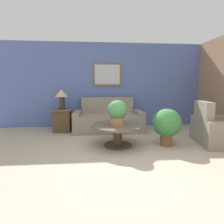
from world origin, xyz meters
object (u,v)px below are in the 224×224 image
object	(u,v)px
potted_plant_on_table	(117,112)
potted_plant_floor	(167,124)
armchair	(218,131)
side_table	(63,120)
coffee_table	(118,131)
couch_main	(108,120)
table_lamp	(62,96)

from	to	relation	value
potted_plant_on_table	potted_plant_floor	world-z (taller)	potted_plant_on_table
armchair	side_table	xyz separation A→B (m)	(-3.62, 1.44, 0.03)
armchair	potted_plant_on_table	distance (m)	2.27
coffee_table	potted_plant_on_table	world-z (taller)	potted_plant_on_table
couch_main	armchair	distance (m)	2.74
coffee_table	side_table	size ratio (longest dim) A/B	1.68
side_table	potted_plant_floor	xyz separation A→B (m)	(2.46, -1.43, 0.14)
armchair	side_table	bearing A→B (deg)	78.30
couch_main	table_lamp	size ratio (longest dim) A/B	3.51
table_lamp	potted_plant_floor	size ratio (longest dim) A/B	0.69
armchair	potted_plant_floor	distance (m)	1.18
side_table	coffee_table	bearing A→B (deg)	-44.27
armchair	coffee_table	world-z (taller)	armchair
armchair	coffee_table	xyz separation A→B (m)	(-2.21, 0.06, 0.03)
table_lamp	potted_plant_on_table	world-z (taller)	table_lamp
coffee_table	armchair	bearing A→B (deg)	-1.52
side_table	couch_main	bearing A→B (deg)	1.03
couch_main	side_table	xyz separation A→B (m)	(-1.30, -0.02, 0.03)
side_table	table_lamp	bearing A→B (deg)	0.00
armchair	potted_plant_on_table	world-z (taller)	potted_plant_on_table
potted_plant_on_table	couch_main	bearing A→B (deg)	93.88
couch_main	side_table	bearing A→B (deg)	-178.97
table_lamp	potted_plant_on_table	xyz separation A→B (m)	(1.40, -1.43, -0.27)
side_table	potted_plant_floor	distance (m)	2.85
coffee_table	potted_plant_floor	distance (m)	1.05
couch_main	potted_plant_on_table	xyz separation A→B (m)	(0.10, -1.45, 0.44)
coffee_table	potted_plant_floor	size ratio (longest dim) A/B	1.34
table_lamp	potted_plant_on_table	distance (m)	2.02
side_table	potted_plant_on_table	xyz separation A→B (m)	(1.40, -1.43, 0.41)
potted_plant_on_table	potted_plant_floor	bearing A→B (deg)	-0.29
couch_main	table_lamp	distance (m)	1.48
couch_main	potted_plant_floor	world-z (taller)	couch_main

